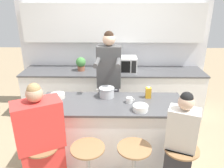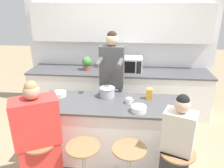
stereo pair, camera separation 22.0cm
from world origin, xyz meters
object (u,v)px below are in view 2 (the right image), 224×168
(person_cooking, at_px, (112,86))
(fruit_bowl, at_px, (59,94))
(bar_stool_leftmost, at_px, (42,162))
(person_wrapped_blanket, at_px, (39,142))
(kitchen_island, at_px, (112,131))
(bar_stool_center_left, at_px, (84,166))
(coffee_cup_near, at_px, (129,101))
(potted_plant, at_px, (87,63))
(person_seated_near, at_px, (176,154))
(microwave, at_px, (130,65))
(cooking_pot, at_px, (107,92))
(juice_carton, at_px, (149,94))
(banana_bunch, at_px, (46,102))

(person_cooking, height_order, fruit_bowl, person_cooking)
(bar_stool_leftmost, bearing_deg, person_wrapped_blanket, 101.14)
(fruit_bowl, bearing_deg, kitchen_island, -11.06)
(bar_stool_center_left, height_order, person_wrapped_blanket, person_wrapped_blanket)
(coffee_cup_near, bearing_deg, potted_plant, 121.28)
(fruit_bowl, relative_size, potted_plant, 0.76)
(person_seated_near, relative_size, fruit_bowl, 6.54)
(bar_stool_center_left, bearing_deg, microwave, 76.76)
(bar_stool_leftmost, height_order, bar_stool_center_left, same)
(person_seated_near, relative_size, microwave, 2.83)
(bar_stool_center_left, bearing_deg, cooking_pot, 77.60)
(microwave, bearing_deg, kitchen_island, -98.84)
(bar_stool_leftmost, bearing_deg, person_cooking, 60.39)
(coffee_cup_near, bearing_deg, bar_stool_center_left, -127.28)
(person_wrapped_blanket, distance_m, person_seated_near, 1.60)
(bar_stool_leftmost, bearing_deg, person_seated_near, 0.47)
(juice_carton, bearing_deg, fruit_bowl, -179.03)
(bar_stool_center_left, bearing_deg, potted_plant, 99.96)
(person_seated_near, bearing_deg, fruit_bowl, 175.73)
(bar_stool_leftmost, relative_size, person_cooking, 0.38)
(bar_stool_leftmost, xyz_separation_m, juice_carton, (1.33, 0.82, 0.61))
(bar_stool_leftmost, xyz_separation_m, fruit_bowl, (0.01, 0.80, 0.57))
(fruit_bowl, distance_m, coffee_cup_near, 1.04)
(person_seated_near, relative_size, banana_bunch, 10.18)
(potted_plant, bearing_deg, cooking_pot, -66.10)
(coffee_cup_near, distance_m, banana_bunch, 1.14)
(fruit_bowl, relative_size, banana_bunch, 1.56)
(kitchen_island, relative_size, person_cooking, 1.11)
(person_cooking, bearing_deg, kitchen_island, -82.38)
(juice_carton, xyz_separation_m, potted_plant, (-1.16, 1.28, 0.06))
(bar_stool_center_left, height_order, person_cooking, person_cooking)
(banana_bunch, bearing_deg, person_seated_near, -17.42)
(person_cooking, height_order, juice_carton, person_cooking)
(fruit_bowl, bearing_deg, person_seated_near, -26.35)
(person_seated_near, xyz_separation_m, microwave, (-0.58, 2.04, 0.44))
(bar_stool_leftmost, xyz_separation_m, bar_stool_center_left, (0.54, -0.02, 0.00))
(person_wrapped_blanket, distance_m, fruit_bowl, 0.83)
(bar_stool_leftmost, height_order, person_cooking, person_cooking)
(fruit_bowl, bearing_deg, potted_plant, 83.46)
(potted_plant, bearing_deg, bar_stool_leftmost, -94.44)
(person_seated_near, height_order, coffee_cup_near, person_seated_near)
(kitchen_island, xyz_separation_m, juice_carton, (0.52, 0.18, 0.54))
(coffee_cup_near, bearing_deg, bar_stool_leftmost, -148.03)
(cooking_pot, height_order, banana_bunch, cooking_pot)
(person_cooking, distance_m, fruit_bowl, 0.90)
(bar_stool_leftmost, distance_m, cooking_pot, 1.26)
(kitchen_island, relative_size, person_seated_near, 1.47)
(person_seated_near, xyz_separation_m, coffee_cup_near, (-0.55, 0.64, 0.34))
(bar_stool_leftmost, relative_size, banana_bunch, 5.09)
(kitchen_island, height_order, bar_stool_leftmost, kitchen_island)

